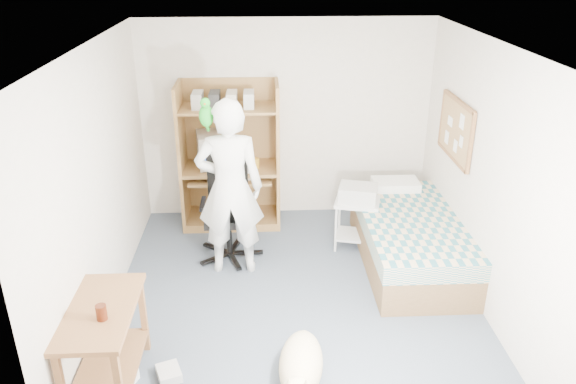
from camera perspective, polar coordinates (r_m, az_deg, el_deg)
The scene contains 21 objects.
floor at distance 5.80m, azimuth 0.72°, elevation -10.49°, with size 4.00×4.00×0.00m, color #465260.
wall_back at distance 7.08m, azimuth -0.19°, elevation 7.28°, with size 3.60×0.02×2.50m, color beige.
wall_right at distance 5.59m, azimuth 19.53°, elevation 1.26°, with size 0.02×4.00×2.50m, color beige.
wall_left at distance 5.40m, azimuth -18.65°, elevation 0.57°, with size 0.02×4.00×2.50m, color beige.
ceiling at distance 4.85m, azimuth 0.88°, elevation 14.72°, with size 3.60×4.00×0.02m, color white.
computer_hutch at distance 6.97m, azimuth -5.86°, elevation 3.16°, with size 1.20×0.63×1.80m.
bed at distance 6.37m, azimuth 12.20°, elevation -4.66°, with size 1.02×2.02×0.66m.
side_desk at distance 4.70m, azimuth -18.13°, elevation -13.78°, with size 0.50×1.00×0.75m.
corkboard at distance 6.31m, azimuth 16.66°, elevation 6.09°, with size 0.04×0.94×0.66m.
office_chair at distance 6.35m, azimuth -6.04°, elevation -3.02°, with size 0.65×0.65×1.15m.
person at distance 5.84m, azimuth -5.93°, elevation 0.38°, with size 0.70×0.46×1.91m, color white.
parrot at distance 5.60m, azimuth -8.32°, elevation 7.86°, with size 0.14×0.24×0.39m.
dog at distance 4.68m, azimuth 1.28°, elevation -17.46°, with size 0.45×1.11×0.42m.
printer_cart at distance 6.53m, azimuth 6.99°, elevation -2.46°, with size 0.58×0.51×0.59m.
printer at distance 6.41m, azimuth 7.12°, elevation -0.13°, with size 0.42×0.32×0.18m, color #AEAEA9.
crt_monitor at distance 6.94m, azimuth -7.35°, elevation 4.34°, with size 0.50×0.52×0.41m.
keyboard at distance 6.88m, azimuth -5.69°, elevation 1.53°, with size 0.45×0.16×0.03m, color beige.
pencil_cup at distance 6.88m, azimuth -3.27°, elevation 2.95°, with size 0.08×0.08×0.12m, color gold.
drink_glass at distance 4.40m, azimuth -18.43°, elevation -11.53°, with size 0.08×0.08×0.12m, color #43190A.
floor_box_a at distance 4.99m, azimuth -16.76°, elevation -17.58°, with size 0.25×0.20×0.10m, color white.
floor_box_b at distance 4.94m, azimuth -12.00°, elevation -17.57°, with size 0.18×0.22×0.08m, color #B8B8B3.
Camera 1 is at (-0.30, -4.78, 3.27)m, focal length 35.00 mm.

